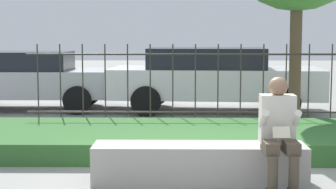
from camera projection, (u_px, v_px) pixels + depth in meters
The scene contains 7 objects.
ground_plane at pixel (205, 182), 6.51m from camera, with size 60.00×60.00×0.00m, color gray.
stone_bench at pixel (199, 165), 6.49m from camera, with size 2.45×0.55×0.44m.
person_seated_reader at pixel (279, 129), 6.13m from camera, with size 0.42×0.73×1.24m.
grass_berm at pixel (199, 139), 8.38m from camera, with size 8.08×2.38×0.29m.
iron_fence at pixel (195, 85), 10.07m from camera, with size 6.08×0.03×1.53m.
car_parked_left at pixel (27, 78), 12.74m from camera, with size 4.04×1.93×1.31m.
car_parked_center at pixel (213, 77), 12.43m from camera, with size 4.74×2.25×1.40m.
Camera 1 is at (-0.34, -6.37, 1.71)m, focal length 60.00 mm.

